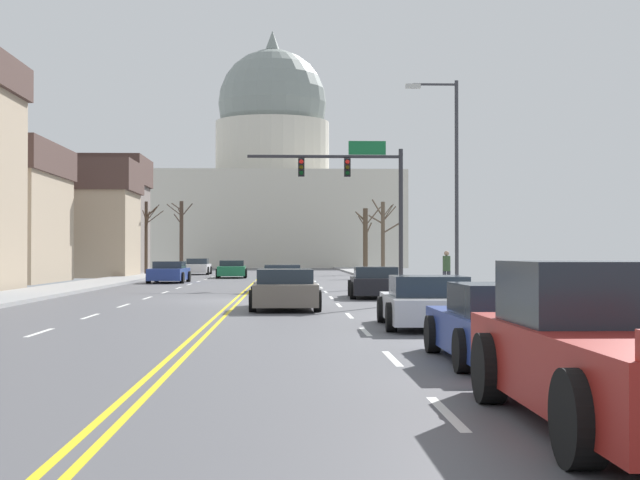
# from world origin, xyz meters

# --- Properties ---
(ground) EXTENTS (20.00, 180.00, 0.20)m
(ground) POSITION_xyz_m (0.00, -0.00, 0.02)
(ground) COLOR #515156
(signal_gantry) EXTENTS (7.91, 0.41, 7.27)m
(signal_gantry) POSITION_xyz_m (5.45, 13.59, 5.30)
(signal_gantry) COLOR #28282D
(signal_gantry) RESTS_ON ground
(street_lamp_right) EXTENTS (2.00, 0.24, 8.08)m
(street_lamp_right) POSITION_xyz_m (7.96, 1.16, 4.88)
(street_lamp_right) COLOR #333338
(street_lamp_right) RESTS_ON ground
(capitol_building) EXTENTS (31.05, 22.58, 29.43)m
(capitol_building) POSITION_xyz_m (0.00, 82.96, 9.72)
(capitol_building) COLOR beige
(capitol_building) RESTS_ON ground
(sedan_near_00) EXTENTS (2.12, 4.66, 1.18)m
(sedan_near_00) POSITION_xyz_m (1.57, 8.84, 0.55)
(sedan_near_00) COLOR silver
(sedan_near_00) RESTS_ON ground
(sedan_near_01) EXTENTS (2.13, 4.36, 1.19)m
(sedan_near_01) POSITION_xyz_m (5.18, 1.83, 0.57)
(sedan_near_01) COLOR black
(sedan_near_01) RESTS_ON ground
(sedan_near_02) EXTENTS (2.16, 4.72, 1.22)m
(sedan_near_02) POSITION_xyz_m (1.72, -5.39, 0.58)
(sedan_near_02) COLOR #6B6056
(sedan_near_02) RESTS_ON ground
(sedan_near_03) EXTENTS (2.17, 4.54, 1.19)m
(sedan_near_03) POSITION_xyz_m (5.02, -12.51, 0.55)
(sedan_near_03) COLOR silver
(sedan_near_03) RESTS_ON ground
(sedan_near_04) EXTENTS (2.05, 4.39, 1.24)m
(sedan_near_04) POSITION_xyz_m (5.21, -19.49, 0.57)
(sedan_near_04) COLOR navy
(sedan_near_04) RESTS_ON ground
(pickup_truck_near_05) EXTENTS (2.29, 5.46, 1.62)m
(pickup_truck_near_05) POSITION_xyz_m (5.10, -24.95, 0.72)
(pickup_truck_near_05) COLOR maroon
(pickup_truck_near_05) RESTS_ON ground
(sedan_oncoming_00) EXTENTS (2.18, 4.67, 1.23)m
(sedan_oncoming_00) POSITION_xyz_m (-4.99, 20.50, 0.58)
(sedan_oncoming_00) COLOR navy
(sedan_oncoming_00) RESTS_ON ground
(sedan_oncoming_01) EXTENTS (2.19, 4.72, 1.20)m
(sedan_oncoming_01) POSITION_xyz_m (-2.00, 31.14, 0.57)
(sedan_oncoming_01) COLOR #1E7247
(sedan_oncoming_01) RESTS_ON ground
(sedan_oncoming_02) EXTENTS (2.05, 4.24, 1.27)m
(sedan_oncoming_02) POSITION_xyz_m (-5.29, 41.09, 0.59)
(sedan_oncoming_02) COLOR silver
(sedan_oncoming_02) RESTS_ON ground
(flank_building_02) EXTENTS (13.13, 6.98, 8.20)m
(flank_building_02) POSITION_xyz_m (-15.42, 33.20, 4.16)
(flank_building_02) COLOR tan
(flank_building_02) RESTS_ON ground
(flank_building_03) EXTENTS (11.59, 7.45, 9.39)m
(flank_building_03) POSITION_xyz_m (-15.30, 42.20, 4.77)
(flank_building_03) COLOR slate
(flank_building_03) RESTS_ON ground
(bare_tree_00) EXTENTS (2.23, 1.89, 5.38)m
(bare_tree_00) POSITION_xyz_m (8.47, 30.93, 2.94)
(bare_tree_00) COLOR brown
(bare_tree_00) RESTS_ON ground
(bare_tree_01) EXTENTS (2.35, 1.11, 6.30)m
(bare_tree_01) POSITION_xyz_m (-7.81, 52.07, 3.43)
(bare_tree_01) COLOR #423328
(bare_tree_01) RESTS_ON ground
(bare_tree_02) EXTENTS (2.02, 1.29, 5.29)m
(bare_tree_02) POSITION_xyz_m (8.11, 41.23, 2.84)
(bare_tree_02) COLOR #4C3D2D
(bare_tree_02) RESTS_ON ground
(bare_tree_03) EXTENTS (1.67, 2.55, 5.50)m
(bare_tree_03) POSITION_xyz_m (-8.89, 38.16, 3.21)
(bare_tree_03) COLOR #423328
(bare_tree_03) RESTS_ON ground
(pedestrian_00) EXTENTS (0.35, 0.34, 1.66)m
(pedestrian_00) POSITION_xyz_m (8.82, 7.07, 1.06)
(pedestrian_00) COLOR #33333D
(pedestrian_00) RESTS_ON ground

